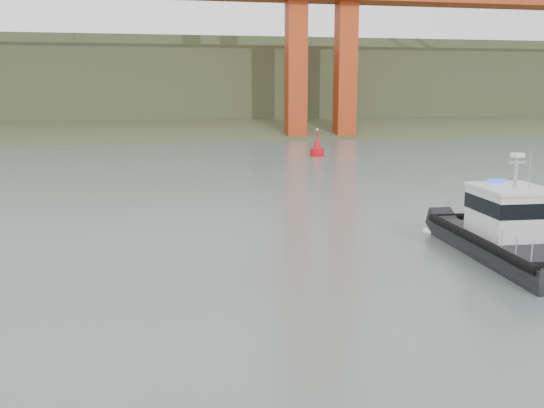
% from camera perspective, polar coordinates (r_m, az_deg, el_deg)
% --- Properties ---
extents(ground, '(400.00, 400.00, 0.00)m').
position_cam_1_polar(ground, '(20.34, 2.68, -12.01)').
color(ground, slate).
rests_on(ground, ground).
extents(headlands, '(500.00, 105.36, 27.12)m').
position_cam_1_polar(headlands, '(143.74, -9.75, 10.36)').
color(headlands, '#313D23').
rests_on(headlands, ground).
extents(patrol_boat, '(4.40, 10.73, 5.12)m').
position_cam_1_polar(patrol_boat, '(30.74, 21.67, -2.35)').
color(patrol_boat, black).
rests_on(patrol_boat, ground).
extents(nav_buoy, '(1.65, 1.65, 3.45)m').
position_cam_1_polar(nav_buoy, '(71.70, 4.26, 5.23)').
color(nav_buoy, red).
rests_on(nav_buoy, ground).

